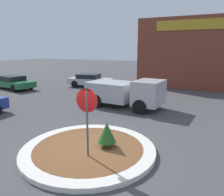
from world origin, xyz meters
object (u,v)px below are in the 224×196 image
Objects in this scene: parked_sedan_silver at (90,80)px; stop_sign at (87,110)px; parked_sedan_green at (14,82)px; utility_truck at (125,92)px.

stop_sign is at bearing -66.84° from parked_sedan_silver.
stop_sign is at bearing -21.46° from parked_sedan_green.
stop_sign reaches higher than utility_truck.
utility_truck is 1.07× the size of parked_sedan_green.
parked_sedan_green is 1.04× the size of parked_sedan_silver.
stop_sign is 15.18m from parked_sedan_silver.
utility_truck is (-1.65, 7.24, -0.80)m from stop_sign.
parked_sedan_silver is (-7.91, 12.91, -1.13)m from stop_sign.
stop_sign is 0.56× the size of parked_sedan_silver.
stop_sign reaches higher than parked_sedan_silver.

